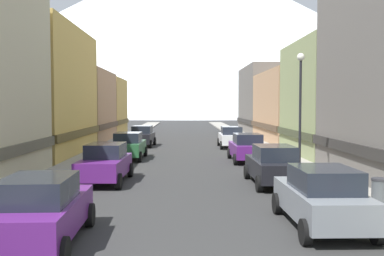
% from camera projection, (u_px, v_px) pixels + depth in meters
% --- Properties ---
extents(sidewalk_left, '(2.50, 100.00, 0.15)m').
position_uv_depth(sidewalk_left, '(118.00, 143.00, 40.83)').
color(sidewalk_left, gray).
rests_on(sidewalk_left, ground).
extents(sidewalk_right, '(2.50, 100.00, 0.15)m').
position_uv_depth(sidewalk_right, '(253.00, 143.00, 41.06)').
color(sidewalk_right, gray).
rests_on(sidewalk_right, ground).
extents(storefront_left_2, '(9.02, 12.47, 8.99)m').
position_uv_depth(storefront_left_2, '(17.00, 94.00, 31.26)').
color(storefront_left_2, '#D8B259').
rests_on(storefront_left_2, ground).
extents(storefront_left_3, '(8.21, 10.59, 6.89)m').
position_uv_depth(storefront_left_3, '(67.00, 108.00, 43.15)').
color(storefront_left_3, tan).
rests_on(storefront_left_3, ground).
extents(storefront_left_4, '(7.85, 9.13, 6.74)m').
position_uv_depth(storefront_left_4, '(91.00, 108.00, 53.30)').
color(storefront_left_4, '#D8B259').
rests_on(storefront_left_4, ground).
extents(storefront_right_2, '(9.17, 9.62, 7.94)m').
position_uv_depth(storefront_right_2, '(358.00, 101.00, 30.89)').
color(storefront_right_2, '#8C9966').
rests_on(storefront_right_2, ground).
extents(storefront_right_3, '(10.08, 13.27, 6.78)m').
position_uv_depth(storefront_right_3, '(314.00, 108.00, 42.84)').
color(storefront_right_3, tan).
rests_on(storefront_right_3, ground).
extents(storefront_right_4, '(9.14, 13.17, 8.39)m').
position_uv_depth(storefront_right_4, '(280.00, 101.00, 56.12)').
color(storefront_right_4, '#66605B').
rests_on(storefront_right_4, ground).
extents(car_left_0, '(2.19, 4.46, 1.78)m').
position_uv_depth(car_left_0, '(41.00, 210.00, 11.24)').
color(car_left_0, '#591E72').
rests_on(car_left_0, ground).
extents(car_left_1, '(2.18, 4.45, 1.78)m').
position_uv_depth(car_left_1, '(105.00, 163.00, 20.48)').
color(car_left_1, '#591E72').
rests_on(car_left_1, ground).
extents(car_left_2, '(2.14, 4.44, 1.78)m').
position_uv_depth(car_left_2, '(129.00, 146.00, 29.26)').
color(car_left_2, '#265933').
rests_on(car_left_2, ground).
extents(car_left_3, '(2.22, 4.47, 1.78)m').
position_uv_depth(car_left_3, '(142.00, 136.00, 38.60)').
color(car_left_3, black).
rests_on(car_left_3, ground).
extents(car_right_0, '(2.09, 4.41, 1.78)m').
position_uv_depth(car_right_0, '(322.00, 197.00, 12.84)').
color(car_right_0, slate).
rests_on(car_right_0, ground).
extents(car_right_1, '(2.10, 4.42, 1.78)m').
position_uv_depth(car_right_1, '(273.00, 165.00, 19.78)').
color(car_right_1, black).
rests_on(car_right_1, ground).
extents(car_right_2, '(2.09, 4.42, 1.78)m').
position_uv_depth(car_right_2, '(247.00, 147.00, 28.00)').
color(car_right_2, '#591E72').
rests_on(car_right_2, ground).
extents(car_right_3, '(2.10, 4.42, 1.78)m').
position_uv_depth(car_right_3, '(231.00, 137.00, 37.36)').
color(car_right_3, silver).
rests_on(car_right_3, ground).
extents(trash_bin_right, '(0.59, 0.59, 0.98)m').
position_uv_depth(trash_bin_right, '(380.00, 193.00, 14.80)').
color(trash_bin_right, '#4C5156').
rests_on(trash_bin_right, sidewalk_right).
extents(streetlamp_right, '(0.36, 0.36, 5.86)m').
position_uv_depth(streetlamp_right, '(300.00, 96.00, 21.11)').
color(streetlamp_right, black).
rests_on(streetlamp_right, sidewalk_right).
extents(mountain_backdrop, '(320.15, 320.15, 95.39)m').
position_uv_depth(mountain_backdrop, '(188.00, 31.00, 263.26)').
color(mountain_backdrop, silver).
rests_on(mountain_backdrop, ground).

